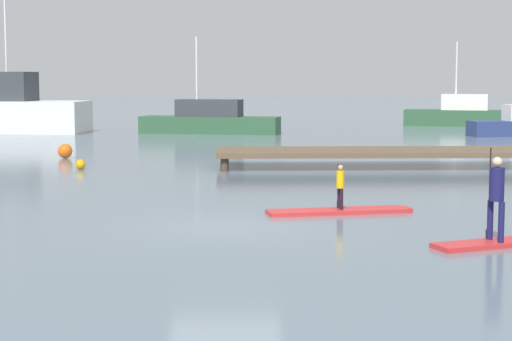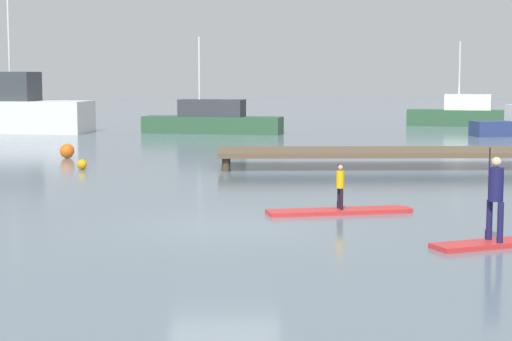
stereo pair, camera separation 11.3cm
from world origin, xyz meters
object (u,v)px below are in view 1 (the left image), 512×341
paddleboard_far (508,242)px  fishing_boat_green_midground (458,113)px  paddler_adult (496,193)px  mooring_buoy_near (65,151)px  mooring_buoy_mid (81,164)px  motor_boat_small_navy (210,120)px  paddleboard_near (340,211)px  paddler_child_solo (340,184)px

paddleboard_far → fishing_boat_green_midground: fishing_boat_green_midground is taller
paddler_adult → mooring_buoy_near: size_ratio=3.09×
mooring_buoy_mid → paddleboard_far: bearing=-53.0°
motor_boat_small_navy → mooring_buoy_mid: size_ratio=23.20×
paddleboard_near → paddler_adult: 5.09m
paddler_child_solo → motor_boat_small_navy: 30.53m
paddler_child_solo → paddler_adult: 5.01m
paddleboard_near → paddleboard_far: 5.06m
paddler_child_solo → paddler_adult: bearing=-59.1°
paddleboard_far → mooring_buoy_mid: mooring_buoy_mid is taller
paddler_child_solo → paddleboard_far: size_ratio=0.33×
paddleboard_near → fishing_boat_green_midground: fishing_boat_green_midground is taller
paddler_adult → mooring_buoy_mid: (-10.70, 14.69, -0.88)m
paddler_child_solo → motor_boat_small_navy: (-3.95, 30.27, 0.07)m
paddleboard_near → motor_boat_small_navy: (-3.95, 30.28, 0.73)m
paddler_child_solo → fishing_boat_green_midground: (12.59, 37.57, 0.13)m
paddler_child_solo → fishing_boat_green_midground: size_ratio=0.16×
paddleboard_far → mooring_buoy_near: mooring_buoy_near is taller
paddler_child_solo → paddleboard_far: bearing=-55.7°
paddleboard_near → fishing_boat_green_midground: 39.65m
fishing_boat_green_midground → mooring_buoy_mid: size_ratio=19.30×
paddler_adult → fishing_boat_green_midground: fishing_boat_green_midground is taller
paddler_child_solo → fishing_boat_green_midground: bearing=71.5°
paddleboard_far → mooring_buoy_near: bearing=123.1°
fishing_boat_green_midground → motor_boat_small_navy: size_ratio=0.83×
mooring_buoy_near → paddleboard_far: bearing=-56.9°
fishing_boat_green_midground → mooring_buoy_near: (-22.09, -22.79, -0.54)m
paddler_adult → mooring_buoy_near: (-12.07, 19.07, -0.77)m
paddleboard_far → motor_boat_small_navy: motor_boat_small_navy is taller
paddler_child_solo → paddler_adult: size_ratio=0.59×
mooring_buoy_near → fishing_boat_green_midground: bearing=45.9°
paddleboard_near → mooring_buoy_near: size_ratio=6.16×
mooring_buoy_mid → paddler_adult: bearing=-53.9°
paddleboard_far → fishing_boat_green_midground: (9.73, 41.76, 0.79)m
paddler_adult → paddleboard_near: bearing=121.1°
fishing_boat_green_midground → mooring_buoy_mid: fishing_boat_green_midground is taller
paddler_child_solo → mooring_buoy_near: paddler_child_solo is taller
paddler_child_solo → mooring_buoy_mid: size_ratio=3.03×
paddler_child_solo → mooring_buoy_near: 17.58m
fishing_boat_green_midground → mooring_buoy_near: bearing=-134.1°
paddleboard_near → paddleboard_far: bearing=-55.5°
paddler_adult → mooring_buoy_mid: 18.20m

